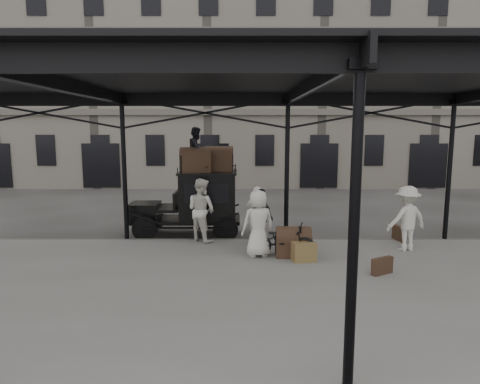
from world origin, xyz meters
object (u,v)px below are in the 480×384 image
object	(u,v)px
porter_left	(257,214)
bicycle	(282,240)
taxi	(199,201)
porter_official	(261,217)
steamer_trunk_roof_near	(195,162)
steamer_trunk_platform	(293,244)

from	to	relation	value
porter_left	bicycle	xyz separation A→B (m)	(0.60, -1.77, -0.37)
taxi	porter_official	size ratio (longest dim) A/B	2.16
porter_official	steamer_trunk_roof_near	xyz separation A→B (m)	(-2.08, 1.40, 1.52)
taxi	porter_left	distance (m)	2.25
steamer_trunk_roof_near	steamer_trunk_platform	xyz separation A→B (m)	(2.91, -2.56, -2.03)
steamer_trunk_roof_near	bicycle	bearing A→B (deg)	-63.37
porter_official	steamer_trunk_roof_near	size ratio (longest dim) A/B	1.83
bicycle	steamer_trunk_platform	size ratio (longest dim) A/B	1.94
bicycle	taxi	bearing A→B (deg)	56.09
porter_official	steamer_trunk_platform	bearing A→B (deg)	177.40
taxi	porter_official	xyz separation A→B (m)	(2.00, -1.64, -0.21)
steamer_trunk_roof_near	porter_official	bearing A→B (deg)	-51.08
taxi	steamer_trunk_roof_near	xyz separation A→B (m)	(-0.08, -0.25, 1.32)
steamer_trunk_platform	taxi	bearing A→B (deg)	137.86
porter_left	porter_official	bearing A→B (deg)	108.07
porter_left	porter_official	distance (m)	0.48
steamer_trunk_platform	steamer_trunk_roof_near	bearing A→B (deg)	141.30
steamer_trunk_roof_near	steamer_trunk_platform	size ratio (longest dim) A/B	0.99
taxi	steamer_trunk_platform	world-z (taller)	taxi
porter_left	bicycle	bearing A→B (deg)	115.23
steamer_trunk_roof_near	steamer_trunk_platform	bearing A→B (deg)	-58.69
bicycle	steamer_trunk_roof_near	size ratio (longest dim) A/B	1.96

